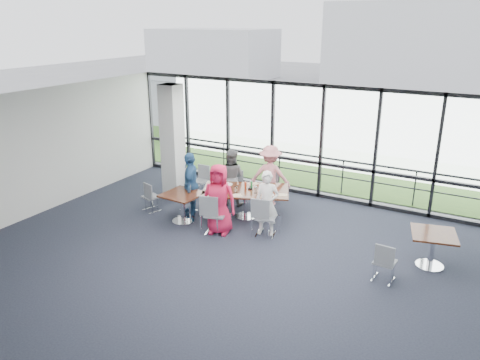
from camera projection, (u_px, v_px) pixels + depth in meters
The scene contains 40 objects.
floor at pixel (231, 276), 9.32m from camera, with size 12.00×10.00×0.02m, color #1E2230.
ceiling at pixel (230, 117), 8.27m from camera, with size 12.00×10.00×0.04m, color silver.
wall_left at pixel (21, 157), 11.55m from camera, with size 0.10×10.00×3.20m, color silver.
curtain_wall_back at pixel (321, 143), 12.92m from camera, with size 12.00×0.10×3.20m, color white.
structural_column at pixel (173, 143), 12.93m from camera, with size 0.50×0.50×3.20m, color silver.
apron at pixel (364, 155), 17.58m from camera, with size 80.00×70.00×0.02m, color gray.
grass_strip at pixel (349, 168), 15.92m from camera, with size 80.00×5.00×0.01m, color #376226.
hangar_aux at pixel (213, 53), 40.04m from camera, with size 10.00×6.00×4.00m, color silver.
guard_rail at pixel (326, 174), 13.78m from camera, with size 0.06×0.06×12.00m, color #2D2D33.
main_table at pixel (246, 194), 11.86m from camera, with size 2.45×1.96×0.75m.
side_table_left at pixel (182, 198), 11.59m from camera, with size 0.95×0.95×0.75m.
side_table_right at pixel (433, 238), 9.47m from camera, with size 1.04×1.04×0.75m.
diner_near_left at pixel (219, 199), 10.93m from camera, with size 0.83×0.54×1.70m, color #D51B44.
diner_near_right at pixel (267, 203), 10.87m from camera, with size 0.57×0.41×1.55m, color white.
diner_far_left at pixel (231, 177), 12.68m from camera, with size 0.76×0.47×1.56m, color slate.
diner_far_right at pixel (270, 176), 12.59m from camera, with size 1.08×0.56×1.68m, color pink.
diner_end at pixel (191, 184), 11.97m from camera, with size 0.98×0.53×1.67m, color #2D5D90.
chair_main_nl at pixel (216, 214), 11.02m from camera, with size 0.47×0.47×0.96m, color slate, non-canonical shape.
chair_main_nr at pixel (266, 217), 10.90m from camera, with size 0.46×0.46×0.94m, color slate, non-canonical shape.
chair_main_fl at pixel (231, 186), 13.05m from camera, with size 0.40×0.40×0.82m, color slate, non-canonical shape.
chair_main_fr at pixel (265, 189), 12.84m from camera, with size 0.41×0.41×0.84m, color slate, non-canonical shape.
chair_main_end at pixel (187, 197), 12.09m from camera, with size 0.48×0.48×0.97m, color slate, non-canonical shape.
chair_spare_la at pixel (151, 197), 12.32m from camera, with size 0.39×0.39×0.80m, color slate, non-canonical shape.
chair_spare_lb at pixel (201, 181), 13.46m from camera, with size 0.40×0.40×0.83m, color slate, non-canonical shape.
chair_spare_r at pixel (385, 262), 9.03m from camera, with size 0.39×0.39×0.80m, color slate, non-canonical shape.
plate_nl at pixel (222, 194), 11.49m from camera, with size 0.26×0.26×0.01m, color white.
plate_nr at pixel (269, 195), 11.45m from camera, with size 0.24×0.24×0.01m, color white.
plate_fl at pixel (228, 184), 12.18m from camera, with size 0.26×0.26×0.01m, color white.
plate_fr at pixel (266, 185), 12.13m from camera, with size 0.28×0.28×0.01m, color white.
plate_end at pixel (210, 189), 11.84m from camera, with size 0.24×0.24×0.01m, color white.
tumbler_a at pixel (236, 190), 11.61m from camera, with size 0.08×0.08×0.15m, color white.
tumbler_b at pixel (256, 190), 11.57m from camera, with size 0.08×0.08×0.15m, color white.
tumbler_c at pixel (251, 184), 12.02m from camera, with size 0.07×0.07×0.14m, color white.
tumbler_d at pixel (214, 189), 11.67m from camera, with size 0.06×0.06×0.13m, color white.
menu_a at pixel (236, 195), 11.43m from camera, with size 0.30×0.21×0.00m, color white.
menu_b at pixel (281, 195), 11.47m from camera, with size 0.29×0.20×0.00m, color white.
menu_c at pixel (253, 184), 12.24m from camera, with size 0.27×0.19×0.00m, color white.
condiment_caddy at pixel (250, 189), 11.84m from camera, with size 0.10×0.07×0.04m, color black.
ketchup_bottle at pixel (246, 185), 11.86m from camera, with size 0.06×0.06×0.18m, color #B13516.
green_bottle at pixel (251, 185), 11.84m from camera, with size 0.05×0.05×0.20m, color #197230.
Camera 1 is at (4.13, -7.06, 4.86)m, focal length 35.00 mm.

